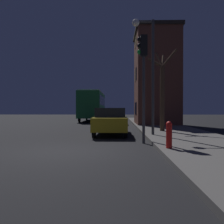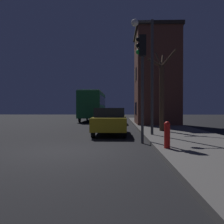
% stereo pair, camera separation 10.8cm
% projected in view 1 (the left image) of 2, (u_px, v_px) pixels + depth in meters
% --- Properties ---
extents(ground_plane, '(120.00, 120.00, 0.00)m').
position_uv_depth(ground_plane, '(66.00, 151.00, 8.70)').
color(ground_plane, black).
extents(sidewalk, '(3.94, 60.00, 0.15)m').
position_uv_depth(sidewalk, '(215.00, 150.00, 8.55)').
color(sidewalk, '#514F4C').
rests_on(sidewalk, ground).
extents(brick_building, '(3.88, 5.51, 8.50)m').
position_uv_depth(brick_building, '(156.00, 77.00, 22.83)').
color(brick_building, brown).
rests_on(brick_building, sidewalk).
extents(streetlamp, '(1.16, 0.39, 6.00)m').
position_uv_depth(streetlamp, '(147.00, 58.00, 12.92)').
color(streetlamp, '#38383A').
rests_on(streetlamp, sidewalk).
extents(traffic_light, '(0.43, 0.24, 4.64)m').
position_uv_depth(traffic_light, '(143.00, 66.00, 10.67)').
color(traffic_light, '#38383A').
rests_on(traffic_light, ground).
extents(bare_tree, '(1.74, 1.15, 4.93)m').
position_uv_depth(bare_tree, '(162.00, 91.00, 15.22)').
color(bare_tree, '#473323').
rests_on(bare_tree, sidewalk).
extents(bus, '(2.51, 9.75, 3.59)m').
position_uv_depth(bus, '(93.00, 104.00, 31.09)').
color(bus, '#1E6B33').
rests_on(bus, ground).
extents(car_near_lane, '(1.81, 4.76, 1.54)m').
position_uv_depth(car_near_lane, '(111.00, 121.00, 14.33)').
color(car_near_lane, olive).
rests_on(car_near_lane, ground).
extents(car_mid_lane, '(1.74, 4.73, 1.56)m').
position_uv_depth(car_mid_lane, '(115.00, 116.00, 25.04)').
color(car_mid_lane, black).
rests_on(car_mid_lane, ground).
extents(car_far_lane, '(1.72, 4.14, 1.54)m').
position_uv_depth(car_far_lane, '(117.00, 114.00, 35.45)').
color(car_far_lane, navy).
rests_on(car_far_lane, ground).
extents(fire_hydrant, '(0.21, 0.21, 0.91)m').
position_uv_depth(fire_hydrant, '(169.00, 134.00, 8.40)').
color(fire_hydrant, red).
rests_on(fire_hydrant, sidewalk).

